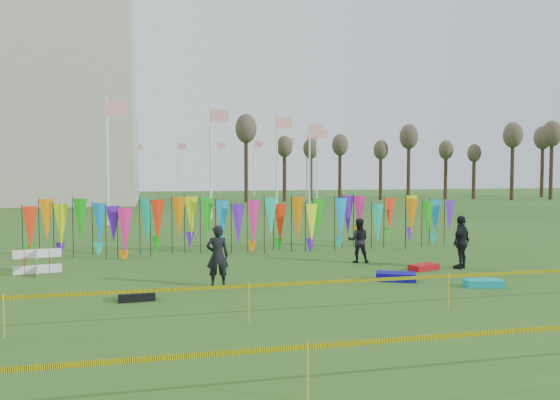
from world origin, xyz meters
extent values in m
plane|color=#245116|center=(0.00, 0.00, 0.00)|extent=(160.00, 160.00, 0.00)
cylinder|color=white|center=(14.00, 48.00, 4.00)|extent=(0.16, 0.16, 8.00)
plane|color=red|center=(14.60, 48.00, 7.30)|extent=(1.40, 0.00, 1.40)
cylinder|color=white|center=(13.05, 55.25, 4.00)|extent=(0.16, 0.16, 8.00)
plane|color=red|center=(13.65, 55.25, 7.30)|extent=(1.40, 0.00, 1.40)
cylinder|color=white|center=(10.25, 62.00, 4.00)|extent=(0.16, 0.16, 8.00)
plane|color=red|center=(10.85, 62.00, 7.30)|extent=(1.40, 0.00, 1.40)
cylinder|color=white|center=(5.80, 67.80, 4.00)|extent=(0.16, 0.16, 8.00)
plane|color=red|center=(6.40, 67.80, 7.30)|extent=(1.40, 0.00, 1.40)
cylinder|color=white|center=(0.00, 72.25, 4.00)|extent=(0.16, 0.16, 8.00)
plane|color=red|center=(0.60, 72.25, 7.30)|extent=(1.40, 0.00, 1.40)
cylinder|color=white|center=(-6.75, 75.05, 4.00)|extent=(0.16, 0.16, 8.00)
plane|color=red|center=(-6.15, 75.05, 7.30)|extent=(1.40, 0.00, 1.40)
cylinder|color=white|center=(-14.00, 76.00, 4.00)|extent=(0.16, 0.16, 8.00)
plane|color=red|center=(-13.40, 76.00, 7.30)|extent=(1.40, 0.00, 1.40)
cylinder|color=white|center=(-21.25, 75.05, 4.00)|extent=(0.16, 0.16, 8.00)
plane|color=red|center=(-20.65, 75.05, 7.30)|extent=(1.40, 0.00, 1.40)
cylinder|color=white|center=(-6.75, 20.95, 4.00)|extent=(0.16, 0.16, 8.00)
plane|color=red|center=(-6.15, 20.95, 7.30)|extent=(1.40, 0.00, 1.40)
cylinder|color=white|center=(0.00, 23.75, 4.00)|extent=(0.16, 0.16, 8.00)
plane|color=red|center=(0.60, 23.75, 7.30)|extent=(1.40, 0.00, 1.40)
cylinder|color=white|center=(5.80, 28.20, 4.00)|extent=(0.16, 0.16, 8.00)
plane|color=red|center=(6.40, 28.20, 7.30)|extent=(1.40, 0.00, 1.40)
cylinder|color=white|center=(10.25, 34.00, 4.00)|extent=(0.16, 0.16, 8.00)
plane|color=red|center=(10.85, 34.00, 7.30)|extent=(1.40, 0.00, 1.40)
cylinder|color=white|center=(13.05, 40.75, 4.00)|extent=(0.16, 0.16, 8.00)
plane|color=red|center=(13.65, 40.75, 7.30)|extent=(1.40, 0.00, 1.40)
cylinder|color=black|center=(-9.00, 7.40, 1.08)|extent=(0.03, 0.03, 2.16)
cone|color=#FF300E|center=(-8.72, 7.40, 1.28)|extent=(0.64, 0.64, 1.60)
cylinder|color=black|center=(-8.38, 7.40, 1.08)|extent=(0.03, 0.03, 2.16)
cone|color=orange|center=(-8.10, 7.40, 1.28)|extent=(0.64, 0.64, 1.60)
cylinder|color=black|center=(-7.76, 7.40, 1.08)|extent=(0.03, 0.03, 2.16)
cone|color=#D9FF0D|center=(-7.48, 7.40, 1.28)|extent=(0.64, 0.64, 1.60)
cylinder|color=black|center=(-7.14, 7.40, 1.08)|extent=(0.03, 0.03, 2.16)
cone|color=#15B915|center=(-6.86, 7.40, 1.28)|extent=(0.64, 0.64, 1.60)
cylinder|color=black|center=(-6.52, 7.40, 1.08)|extent=(0.03, 0.03, 2.16)
cone|color=#0E9BF4|center=(-6.24, 7.40, 1.28)|extent=(0.64, 0.64, 1.60)
cylinder|color=black|center=(-5.90, 7.40, 1.08)|extent=(0.03, 0.03, 2.16)
cone|color=#5516C6|center=(-5.62, 7.40, 1.28)|extent=(0.64, 0.64, 1.60)
cylinder|color=black|center=(-5.28, 7.40, 1.08)|extent=(0.03, 0.03, 2.16)
cone|color=#F81B81|center=(-5.00, 7.40, 1.28)|extent=(0.64, 0.64, 1.60)
cylinder|color=black|center=(-4.66, 7.40, 1.08)|extent=(0.03, 0.03, 2.16)
cone|color=#0CBE96|center=(-4.38, 7.40, 1.28)|extent=(0.64, 0.64, 1.60)
cylinder|color=black|center=(-4.03, 7.40, 1.08)|extent=(0.03, 0.03, 2.16)
cone|color=#FF300E|center=(-3.75, 7.40, 1.28)|extent=(0.64, 0.64, 1.60)
cylinder|color=black|center=(-3.41, 7.40, 1.08)|extent=(0.03, 0.03, 2.16)
cone|color=orange|center=(-3.13, 7.40, 1.28)|extent=(0.64, 0.64, 1.60)
cylinder|color=black|center=(-2.79, 7.40, 1.08)|extent=(0.03, 0.03, 2.16)
cone|color=#D9FF0D|center=(-2.51, 7.40, 1.28)|extent=(0.64, 0.64, 1.60)
cylinder|color=black|center=(-2.17, 7.40, 1.08)|extent=(0.03, 0.03, 2.16)
cone|color=#15B915|center=(-1.89, 7.40, 1.28)|extent=(0.64, 0.64, 1.60)
cylinder|color=black|center=(-1.55, 7.40, 1.08)|extent=(0.03, 0.03, 2.16)
cone|color=#0E9BF4|center=(-1.27, 7.40, 1.28)|extent=(0.64, 0.64, 1.60)
cylinder|color=black|center=(-0.93, 7.40, 1.08)|extent=(0.03, 0.03, 2.16)
cone|color=#5516C6|center=(-0.65, 7.40, 1.28)|extent=(0.64, 0.64, 1.60)
cylinder|color=black|center=(-0.31, 7.40, 1.08)|extent=(0.03, 0.03, 2.16)
cone|color=#F81B81|center=(-0.03, 7.40, 1.28)|extent=(0.64, 0.64, 1.60)
cylinder|color=black|center=(0.31, 7.40, 1.08)|extent=(0.03, 0.03, 2.16)
cone|color=#0CBE96|center=(0.59, 7.40, 1.28)|extent=(0.64, 0.64, 1.60)
cylinder|color=black|center=(0.93, 7.40, 1.08)|extent=(0.03, 0.03, 2.16)
cone|color=#FF300E|center=(1.21, 7.40, 1.28)|extent=(0.64, 0.64, 1.60)
cylinder|color=black|center=(1.55, 7.40, 1.08)|extent=(0.03, 0.03, 2.16)
cone|color=orange|center=(1.83, 7.40, 1.28)|extent=(0.64, 0.64, 1.60)
cylinder|color=black|center=(2.17, 7.40, 1.08)|extent=(0.03, 0.03, 2.16)
cone|color=#D9FF0D|center=(2.45, 7.40, 1.28)|extent=(0.64, 0.64, 1.60)
cylinder|color=black|center=(2.79, 7.40, 1.08)|extent=(0.03, 0.03, 2.16)
cone|color=#15B915|center=(3.07, 7.40, 1.28)|extent=(0.64, 0.64, 1.60)
cylinder|color=black|center=(3.41, 7.40, 1.08)|extent=(0.03, 0.03, 2.16)
cone|color=#0E9BF4|center=(3.69, 7.40, 1.28)|extent=(0.64, 0.64, 1.60)
cylinder|color=black|center=(4.03, 7.40, 1.08)|extent=(0.03, 0.03, 2.16)
cone|color=#5516C6|center=(4.31, 7.40, 1.28)|extent=(0.64, 0.64, 1.60)
cylinder|color=black|center=(4.66, 7.40, 1.08)|extent=(0.03, 0.03, 2.16)
cone|color=#F81B81|center=(4.94, 7.40, 1.28)|extent=(0.64, 0.64, 1.60)
cylinder|color=black|center=(5.28, 7.40, 1.08)|extent=(0.03, 0.03, 2.16)
cone|color=#0CBE96|center=(5.56, 7.40, 1.28)|extent=(0.64, 0.64, 1.60)
cylinder|color=black|center=(5.90, 7.40, 1.08)|extent=(0.03, 0.03, 2.16)
cone|color=#FF300E|center=(6.18, 7.40, 1.28)|extent=(0.64, 0.64, 1.60)
cylinder|color=black|center=(6.52, 7.40, 1.08)|extent=(0.03, 0.03, 2.16)
cone|color=orange|center=(6.80, 7.40, 1.28)|extent=(0.64, 0.64, 1.60)
cylinder|color=black|center=(7.14, 7.40, 1.08)|extent=(0.03, 0.03, 2.16)
cone|color=#D9FF0D|center=(7.42, 7.40, 1.28)|extent=(0.64, 0.64, 1.60)
cylinder|color=black|center=(7.76, 7.40, 1.08)|extent=(0.03, 0.03, 2.16)
cone|color=#15B915|center=(8.04, 7.40, 1.28)|extent=(0.64, 0.64, 1.60)
cylinder|color=black|center=(8.38, 7.40, 1.08)|extent=(0.03, 0.03, 2.16)
cone|color=#0E9BF4|center=(8.66, 7.40, 1.28)|extent=(0.64, 0.64, 1.60)
cylinder|color=black|center=(9.00, 7.40, 1.08)|extent=(0.03, 0.03, 2.16)
cone|color=#5516C6|center=(9.28, 7.40, 1.28)|extent=(0.64, 0.64, 1.60)
cube|color=#FFEB05|center=(0.00, -2.93, 0.82)|extent=(26.00, 0.01, 0.08)
cylinder|color=gold|center=(-7.00, -2.93, 0.45)|extent=(0.02, 0.02, 0.90)
cylinder|color=gold|center=(-2.00, -2.93, 0.45)|extent=(0.02, 0.02, 0.90)
cylinder|color=gold|center=(3.00, -2.93, 0.45)|extent=(0.02, 0.02, 0.90)
cube|color=#FFEB05|center=(0.00, -7.28, 0.82)|extent=(26.00, 0.01, 0.08)
cylinder|color=gold|center=(-2.00, -7.28, 0.45)|extent=(0.02, 0.02, 0.90)
cylinder|color=#38271C|center=(6.00, 44.00, 3.20)|extent=(0.44, 0.44, 6.40)
ellipsoid|color=#4C4033|center=(6.00, 44.00, 6.56)|extent=(1.92, 1.92, 2.56)
cylinder|color=#38271C|center=(10.00, 44.00, 3.20)|extent=(0.44, 0.44, 6.40)
ellipsoid|color=#4C4033|center=(10.00, 44.00, 6.56)|extent=(1.92, 1.92, 2.56)
cylinder|color=#38271C|center=(14.00, 44.00, 3.20)|extent=(0.44, 0.44, 6.40)
ellipsoid|color=#4C4033|center=(14.00, 44.00, 6.56)|extent=(1.92, 1.92, 2.56)
cylinder|color=#38271C|center=(18.00, 44.00, 3.20)|extent=(0.44, 0.44, 6.40)
ellipsoid|color=#4C4033|center=(18.00, 44.00, 6.56)|extent=(1.92, 1.92, 2.56)
cylinder|color=#38271C|center=(22.00, 44.00, 3.20)|extent=(0.44, 0.44, 6.40)
ellipsoid|color=#4C4033|center=(22.00, 44.00, 6.56)|extent=(1.92, 1.92, 2.56)
cylinder|color=#38271C|center=(26.00, 44.00, 3.20)|extent=(0.44, 0.44, 6.40)
ellipsoid|color=#4C4033|center=(26.00, 44.00, 6.56)|extent=(1.92, 1.92, 2.56)
cylinder|color=#38271C|center=(30.00, 44.00, 3.20)|extent=(0.44, 0.44, 6.40)
ellipsoid|color=#4C4033|center=(30.00, 44.00, 6.56)|extent=(1.92, 1.92, 2.56)
cylinder|color=#38271C|center=(34.00, 44.00, 3.20)|extent=(0.44, 0.44, 6.40)
ellipsoid|color=#4C4033|center=(34.00, 44.00, 6.56)|extent=(1.92, 1.92, 2.56)
cylinder|color=#38271C|center=(38.00, 44.00, 3.20)|extent=(0.44, 0.44, 6.40)
ellipsoid|color=#4C4033|center=(38.00, 44.00, 6.56)|extent=(1.92, 1.92, 2.56)
cylinder|color=#38271C|center=(42.00, 44.00, 3.20)|extent=(0.44, 0.44, 6.40)
ellipsoid|color=#4C4033|center=(42.00, 44.00, 6.56)|extent=(1.92, 1.92, 2.56)
cylinder|color=#38271C|center=(46.00, 44.00, 3.20)|extent=(0.44, 0.44, 6.40)
ellipsoid|color=#4C4033|center=(46.00, 44.00, 6.56)|extent=(1.92, 1.92, 2.56)
cylinder|color=red|center=(-8.12, 3.95, 0.42)|extent=(0.02, 0.02, 0.83)
cylinder|color=red|center=(-7.39, 3.95, 0.42)|extent=(0.02, 0.02, 0.83)
cylinder|color=red|center=(-8.12, 4.68, 0.42)|extent=(0.02, 0.02, 0.83)
cylinder|color=red|center=(-7.39, 4.68, 0.42)|extent=(0.02, 0.02, 0.83)
imported|color=black|center=(-2.23, 1.03, 0.90)|extent=(0.68, 0.52, 1.80)
imported|color=black|center=(3.34, 4.06, 0.82)|extent=(0.90, 0.70, 1.63)
imported|color=black|center=(6.33, 2.03, 0.92)|extent=(1.24, 1.12, 1.84)
cube|color=#0B9EAF|center=(5.31, -0.80, 0.11)|extent=(1.15, 0.75, 0.21)
cube|color=#0F0995|center=(3.21, 0.61, 0.13)|extent=(1.35, 1.07, 0.25)
cube|color=#BA0C14|center=(4.95, 2.09, 0.10)|extent=(1.18, 0.86, 0.20)
cube|color=black|center=(-4.50, -0.17, 0.11)|extent=(0.97, 0.61, 0.21)
camera|label=1|loc=(-4.08, -14.77, 3.36)|focal=35.00mm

